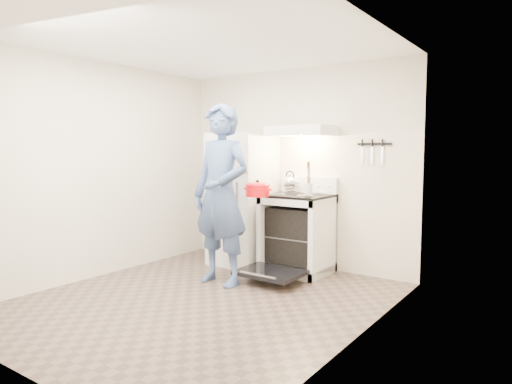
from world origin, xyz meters
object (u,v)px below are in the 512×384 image
stove_body (297,235)px  dutch_oven (258,191)px  tea_kettle (290,182)px  person (221,195)px  refrigerator (243,199)px

stove_body → dutch_oven: (-0.18, -0.59, 0.57)m
stove_body → dutch_oven: 0.84m
tea_kettle → person: (-0.26, -1.03, -0.10)m
tea_kettle → refrigerator: bearing=-165.6°
refrigerator → dutch_oven: size_ratio=5.02×
stove_body → person: bearing=-116.9°
refrigerator → person: 0.95m
refrigerator → person: size_ratio=0.86×
person → dutch_oven: 0.41m
stove_body → tea_kettle: bearing=144.7°
stove_body → dutch_oven: bearing=-106.9°
stove_body → person: size_ratio=0.46×
stove_body → tea_kettle: (-0.19, 0.13, 0.63)m
refrigerator → tea_kettle: size_ratio=6.21×
dutch_oven → stove_body: bearing=73.1°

